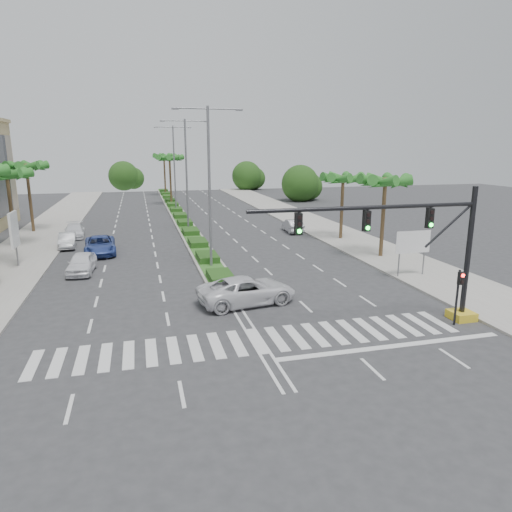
{
  "coord_description": "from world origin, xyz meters",
  "views": [
    {
      "loc": [
        -5.17,
        -19.82,
        9.13
      ],
      "look_at": [
        1.24,
        4.99,
        3.0
      ],
      "focal_mm": 32.0,
      "sensor_mm": 36.0,
      "label": 1
    }
  ],
  "objects_px": {
    "car_parked_b": "(67,240)",
    "car_parked_a": "(82,263)",
    "car_parked_d": "(74,231)",
    "car_right": "(293,226)",
    "car_parked_c": "(100,245)",
    "car_crossing": "(247,290)"
  },
  "relations": [
    {
      "from": "car_parked_a",
      "to": "car_parked_b",
      "type": "distance_m",
      "value": 9.95
    },
    {
      "from": "car_parked_c",
      "to": "car_crossing",
      "type": "distance_m",
      "value": 18.51
    },
    {
      "from": "car_parked_a",
      "to": "car_parked_c",
      "type": "bearing_deg",
      "value": 86.1
    },
    {
      "from": "car_crossing",
      "to": "car_parked_b",
      "type": "bearing_deg",
      "value": 23.52
    },
    {
      "from": "car_parked_a",
      "to": "car_right",
      "type": "bearing_deg",
      "value": 34.26
    },
    {
      "from": "car_parked_b",
      "to": "car_parked_c",
      "type": "bearing_deg",
      "value": -52.04
    },
    {
      "from": "car_parked_a",
      "to": "car_parked_b",
      "type": "bearing_deg",
      "value": 107.39
    },
    {
      "from": "car_parked_d",
      "to": "car_right",
      "type": "bearing_deg",
      "value": -11.55
    },
    {
      "from": "car_parked_c",
      "to": "car_crossing",
      "type": "relative_size",
      "value": 0.94
    },
    {
      "from": "car_parked_b",
      "to": "car_right",
      "type": "relative_size",
      "value": 0.95
    },
    {
      "from": "car_parked_b",
      "to": "car_right",
      "type": "distance_m",
      "value": 23.04
    },
    {
      "from": "car_parked_c",
      "to": "car_right",
      "type": "height_order",
      "value": "car_parked_c"
    },
    {
      "from": "car_parked_b",
      "to": "car_parked_a",
      "type": "bearing_deg",
      "value": -81.0
    },
    {
      "from": "car_parked_a",
      "to": "car_crossing",
      "type": "height_order",
      "value": "car_crossing"
    },
    {
      "from": "car_parked_b",
      "to": "car_parked_c",
      "type": "distance_m",
      "value": 4.7
    },
    {
      "from": "car_parked_c",
      "to": "car_parked_a",
      "type": "bearing_deg",
      "value": -102.03
    },
    {
      "from": "car_parked_b",
      "to": "car_parked_d",
      "type": "distance_m",
      "value": 5.23
    },
    {
      "from": "car_parked_d",
      "to": "car_right",
      "type": "relative_size",
      "value": 1.08
    },
    {
      "from": "car_parked_d",
      "to": "car_right",
      "type": "distance_m",
      "value": 23.11
    },
    {
      "from": "car_parked_a",
      "to": "car_right",
      "type": "distance_m",
      "value": 23.87
    },
    {
      "from": "car_parked_d",
      "to": "car_parked_c",
      "type": "bearing_deg",
      "value": -74.34
    },
    {
      "from": "car_parked_b",
      "to": "car_right",
      "type": "bearing_deg",
      "value": 1.47
    }
  ]
}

